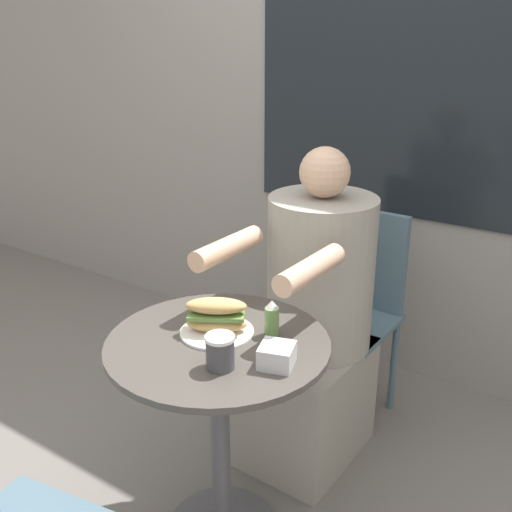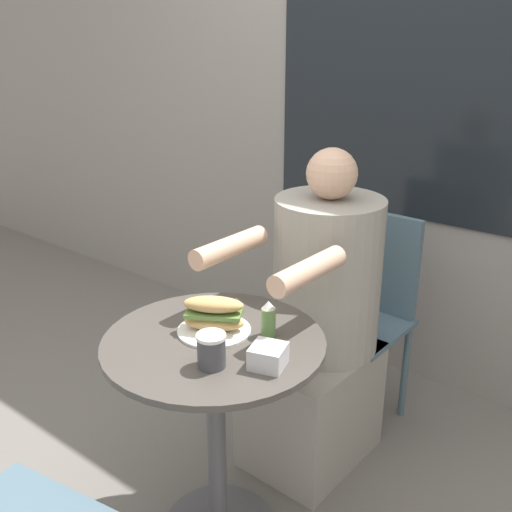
{
  "view_description": "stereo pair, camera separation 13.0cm",
  "coord_description": "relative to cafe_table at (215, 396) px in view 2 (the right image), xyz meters",
  "views": [
    {
      "loc": [
        0.94,
        -1.2,
        1.56
      ],
      "look_at": [
        0.0,
        0.2,
        0.91
      ],
      "focal_mm": 42.0,
      "sensor_mm": 36.0,
      "label": 1
    },
    {
      "loc": [
        1.05,
        -1.13,
        1.56
      ],
      "look_at": [
        0.0,
        0.2,
        0.91
      ],
      "focal_mm": 42.0,
      "sensor_mm": 36.0,
      "label": 2
    }
  ],
  "objects": [
    {
      "name": "storefront_wall",
      "position": [
        -0.0,
        1.32,
        0.88
      ],
      "size": [
        8.0,
        0.09,
        2.8
      ],
      "color": "gray",
      "rests_on": "ground_plane"
    },
    {
      "name": "cafe_table",
      "position": [
        0.0,
        0.0,
        0.0
      ],
      "size": [
        0.66,
        0.66,
        0.71
      ],
      "color": "#47423D",
      "rests_on": "ground_plane"
    },
    {
      "name": "diner_chair",
      "position": [
        0.03,
        0.88,
        0.01
      ],
      "size": [
        0.39,
        0.39,
        0.87
      ],
      "rotation": [
        0.0,
        0.0,
        3.12
      ],
      "color": "slate",
      "rests_on": "ground_plane"
    },
    {
      "name": "seated_diner",
      "position": [
        0.03,
        0.53,
        -0.01
      ],
      "size": [
        0.39,
        0.69,
        1.19
      ],
      "rotation": [
        0.0,
        0.0,
        3.12
      ],
      "color": "gray",
      "rests_on": "ground_plane"
    },
    {
      "name": "sandwich_on_plate",
      "position": [
        -0.03,
        0.04,
        0.24
      ],
      "size": [
        0.22,
        0.22,
        0.11
      ],
      "rotation": [
        0.0,
        0.0,
        0.53
      ],
      "color": "white",
      "rests_on": "cafe_table"
    },
    {
      "name": "drink_cup",
      "position": [
        0.09,
        -0.11,
        0.24
      ],
      "size": [
        0.08,
        0.08,
        0.1
      ],
      "color": "#424247",
      "rests_on": "cafe_table"
    },
    {
      "name": "napkin_box",
      "position": [
        0.21,
        -0.02,
        0.22
      ],
      "size": [
        0.11,
        0.11,
        0.06
      ],
      "rotation": [
        0.0,
        0.0,
        0.3
      ],
      "color": "silver",
      "rests_on": "cafe_table"
    },
    {
      "name": "condiment_bottle",
      "position": [
        0.11,
        0.12,
        0.25
      ],
      "size": [
        0.04,
        0.04,
        0.11
      ],
      "color": "#66934C",
      "rests_on": "cafe_table"
    }
  ]
}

